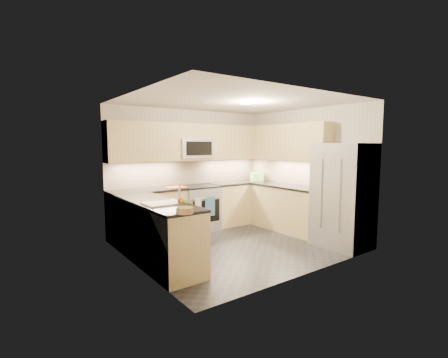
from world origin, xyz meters
TOP-DOWN VIEW (x-y plane):
  - floor at (0.00, 0.00)m, footprint 3.60×3.20m
  - ceiling at (0.00, 0.00)m, footprint 3.60×3.20m
  - wall_back at (0.00, 1.60)m, footprint 3.60×0.02m
  - wall_front at (0.00, -1.60)m, footprint 3.60×0.02m
  - wall_left at (-1.80, 0.00)m, footprint 0.02×3.20m
  - wall_right at (1.80, 0.00)m, footprint 0.02×3.20m
  - base_cab_back_left at (-1.09, 1.30)m, footprint 1.42×0.60m
  - base_cab_back_right at (1.09, 1.30)m, footprint 1.42×0.60m
  - base_cab_right at (1.50, 0.15)m, footprint 0.60×1.70m
  - base_cab_peninsula at (-1.50, 0.00)m, footprint 0.60×2.00m
  - countertop_back_left at (-1.09, 1.30)m, footprint 1.42×0.63m
  - countertop_back_right at (1.09, 1.30)m, footprint 1.42×0.63m
  - countertop_right at (1.50, 0.15)m, footprint 0.63×1.70m
  - countertop_peninsula at (-1.50, 0.00)m, footprint 0.63×2.00m
  - upper_cab_back at (0.00, 1.43)m, footprint 3.60×0.35m
  - upper_cab_right at (1.62, 0.28)m, footprint 0.35×1.95m
  - backsplash_back at (0.00, 1.60)m, footprint 3.60×0.01m
  - backsplash_right at (1.80, 0.45)m, footprint 0.01×2.30m
  - gas_range at (0.00, 1.28)m, footprint 0.76×0.65m
  - range_cooktop at (0.00, 1.28)m, footprint 0.76×0.65m
  - oven_door_glass at (0.00, 0.95)m, footprint 0.62×0.02m
  - oven_handle at (0.00, 0.93)m, footprint 0.60×0.02m
  - microwave at (0.00, 1.40)m, footprint 0.76×0.40m
  - microwave_door at (0.00, 1.20)m, footprint 0.60×0.01m
  - refrigerator at (1.45, -1.15)m, footprint 0.70×0.90m
  - fridge_handle_left at (1.08, -1.33)m, footprint 0.02×0.02m
  - fridge_handle_right at (1.08, -0.97)m, footprint 0.02×0.02m
  - sink_basin at (-1.50, -0.25)m, footprint 0.52×0.38m
  - faucet at (-1.24, -0.25)m, footprint 0.03×0.03m
  - utensil_bowl at (1.58, 1.21)m, footprint 0.33×0.33m
  - cutting_board at (-0.50, 1.24)m, footprint 0.36×0.26m
  - fruit_basket at (-1.57, -1.00)m, footprint 0.26×0.26m
  - fruit_apple at (-1.50, -0.78)m, footprint 0.08×0.08m
  - fruit_pear at (-1.48, -0.87)m, footprint 0.06×0.06m
  - dish_towel_check at (-0.22, 0.91)m, footprint 0.19×0.09m
  - dish_towel_blue at (0.06, 0.91)m, footprint 0.20×0.07m
  - fruit_orange at (-1.50, -0.82)m, footprint 0.07×0.07m

SIDE VIEW (x-z plane):
  - floor at x=0.00m, z-range 0.00..0.00m
  - base_cab_back_left at x=-1.09m, z-range 0.00..0.90m
  - base_cab_back_right at x=1.09m, z-range 0.00..0.90m
  - base_cab_right at x=1.50m, z-range 0.00..0.90m
  - base_cab_peninsula at x=-1.50m, z-range 0.00..0.90m
  - oven_door_glass at x=0.00m, z-range 0.22..0.68m
  - gas_range at x=0.00m, z-range 0.00..0.91m
  - dish_towel_check at x=-0.22m, z-range 0.36..0.74m
  - dish_towel_blue at x=0.06m, z-range 0.36..0.74m
  - oven_handle at x=0.00m, z-range 0.71..0.73m
  - sink_basin at x=-1.50m, z-range 0.80..0.96m
  - refrigerator at x=1.45m, z-range 0.00..1.80m
  - range_cooktop at x=0.00m, z-range 0.90..0.93m
  - countertop_back_left at x=-1.09m, z-range 0.90..0.94m
  - countertop_back_right at x=1.09m, z-range 0.90..0.94m
  - countertop_right at x=1.50m, z-range 0.90..0.94m
  - countertop_peninsula at x=-1.50m, z-range 0.90..0.94m
  - cutting_board at x=-0.50m, z-range 0.94..0.95m
  - fridge_handle_left at x=1.08m, z-range 0.35..1.55m
  - fridge_handle_right at x=1.08m, z-range 0.35..1.55m
  - fruit_basket at x=-1.57m, z-range 0.94..1.02m
  - utensil_bowl at x=1.58m, z-range 0.94..1.12m
  - fruit_orange at x=-1.50m, z-range 1.02..1.09m
  - fruit_apple at x=-1.50m, z-range 1.01..1.10m
  - fruit_pear at x=-1.48m, z-range 1.02..1.09m
  - faucet at x=-1.24m, z-range 0.94..1.22m
  - backsplash_back at x=0.00m, z-range 0.94..1.45m
  - backsplash_right at x=1.80m, z-range 0.94..1.45m
  - wall_back at x=0.00m, z-range 0.00..2.50m
  - wall_front at x=0.00m, z-range 0.00..2.50m
  - wall_left at x=-1.80m, z-range 0.00..2.50m
  - wall_right at x=1.80m, z-range 0.00..2.50m
  - microwave at x=0.00m, z-range 1.50..1.90m
  - microwave_door at x=0.00m, z-range 1.56..1.84m
  - upper_cab_back at x=0.00m, z-range 1.45..2.20m
  - upper_cab_right at x=1.62m, z-range 1.45..2.20m
  - ceiling at x=0.00m, z-range 2.49..2.51m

